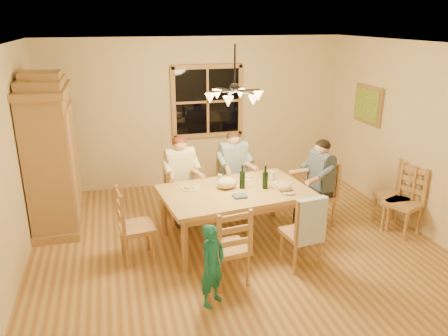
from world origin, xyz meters
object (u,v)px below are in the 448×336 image
object	(u,v)px
chair_end_right	(318,205)
chair_spare_front	(402,213)
adult_slate_man	(320,172)
wine_bottle_a	(242,177)
chair_far_left	(181,201)
adult_plaid_man	(234,162)
chair_end_left	(137,238)
child	(212,265)
chair_far_right	(233,193)
armoire	(52,158)
chair_near_left	(228,259)
chandelier	(235,95)
dining_table	(235,196)
chair_near_right	(300,244)
adult_woman	(180,168)
chair_spare_back	(392,207)
wine_bottle_b	(265,177)

from	to	relation	value
chair_end_right	chair_spare_front	xyz separation A→B (m)	(1.05, -0.58, 0.00)
adult_slate_man	wine_bottle_a	size ratio (longest dim) A/B	2.65
chair_far_left	chair_end_right	xyz separation A→B (m)	(1.98, -0.68, 0.00)
adult_slate_man	adult_plaid_man	bearing A→B (deg)	46.64
chair_end_left	child	distance (m)	1.39
chair_far_right	chair_spare_front	world-z (taller)	same
armoire	chair_near_left	distance (m)	3.11
adult_plaid_man	chair_end_right	bearing A→B (deg)	136.64
chandelier	wine_bottle_a	distance (m)	1.16
dining_table	chair_near_right	xyz separation A→B (m)	(0.61, -0.86, -0.36)
armoire	chair_near_right	xyz separation A→B (m)	(3.07, -2.05, -0.75)
chair_far_right	chair_near_left	xyz separation A→B (m)	(-0.63, -1.97, 0.00)
chair_far_right	adult_woman	world-z (taller)	adult_woman
adult_woman	chair_spare_back	xyz separation A→B (m)	(3.03, -1.03, -0.54)
chair_near_right	chair_spare_back	bearing A→B (deg)	13.62
adult_slate_man	wine_bottle_b	world-z (taller)	adult_slate_man
wine_bottle_a	chair_end_left	bearing A→B (deg)	-171.56
chair_near_left	chair_spare_back	size ratio (longest dim) A/B	1.00
armoire	chair_spare_front	bearing A→B (deg)	-18.09
chandelier	chair_end_right	xyz separation A→B (m)	(1.40, 0.23, -1.77)
chair_end_right	adult_plaid_man	bearing A→B (deg)	46.64
chandelier	chair_spare_back	xyz separation A→B (m)	(2.45, -0.12, -1.77)
chandelier	chair_far_left	bearing A→B (deg)	122.60
chair_end_right	adult_slate_man	world-z (taller)	adult_slate_man
chair_far_right	child	xyz separation A→B (m)	(-0.90, -2.33, 0.17)
armoire	wine_bottle_a	distance (m)	2.82
chair_near_right	child	xyz separation A→B (m)	(-1.26, -0.49, 0.17)
chandelier	chair_near_right	size ratio (longest dim) A/B	0.78
chair_spare_front	chandelier	bearing A→B (deg)	59.51
chair_near_left	adult_woman	bearing A→B (deg)	90.00
armoire	wine_bottle_a	size ratio (longest dim) A/B	6.97
adult_slate_man	child	bearing A→B (deg)	119.80
adult_slate_man	chair_spare_back	size ratio (longest dim) A/B	0.88
armoire	chair_end_right	distance (m)	4.02
armoire	chair_near_left	world-z (taller)	armoire
dining_table	child	world-z (taller)	child
chandelier	chair_end_right	distance (m)	2.27
chair_near_left	wine_bottle_b	bearing A→B (deg)	42.67
dining_table	adult_plaid_man	bearing A→B (deg)	75.14
armoire	chair_end_left	xyz separation A→B (m)	(1.09, -1.37, -0.75)
chair_end_right	chair_near_right	bearing A→B (deg)	136.74
dining_table	chair_end_right	world-z (taller)	chair_end_right
chair_near_left	chair_end_right	xyz separation A→B (m)	(1.73, 1.17, 0.00)
chandelier	child	xyz separation A→B (m)	(-0.61, -1.30, -1.60)
adult_woman	adult_slate_man	world-z (taller)	same
chair_far_right	chair_end_right	size ratio (longest dim) A/B	1.00
chair_near_right	chair_far_right	bearing A→B (deg)	93.37
chair_near_left	wine_bottle_a	world-z (taller)	wine_bottle_a
chair_far_left	chair_spare_back	bearing A→B (deg)	153.72
adult_plaid_man	child	xyz separation A→B (m)	(-0.90, -2.33, -0.37)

